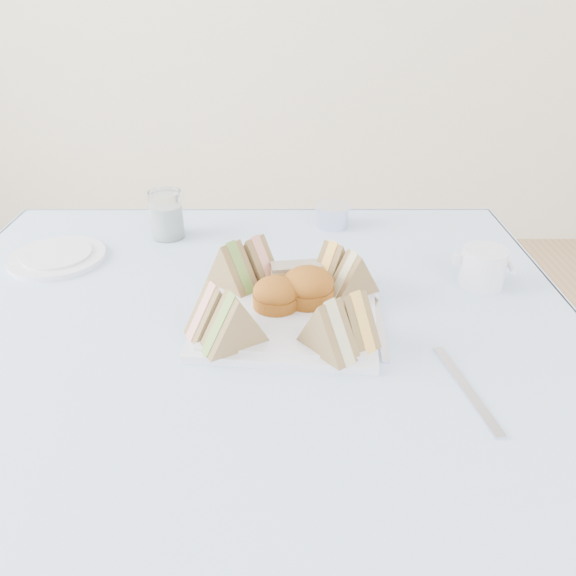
{
  "coord_description": "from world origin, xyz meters",
  "views": [
    {
      "loc": [
        0.06,
        -0.65,
        1.2
      ],
      "look_at": [
        0.07,
        0.07,
        0.8
      ],
      "focal_mm": 35.0,
      "sensor_mm": 36.0,
      "label": 1
    }
  ],
  "objects_px": {
    "serving_plate": "(288,313)",
    "creamer_jug": "(483,267)",
    "table": "(250,521)",
    "water_glass": "(167,215)"
  },
  "relations": [
    {
      "from": "serving_plate",
      "to": "creamer_jug",
      "type": "xyz_separation_m",
      "value": [
        0.32,
        0.1,
        0.03
      ]
    },
    {
      "from": "creamer_jug",
      "to": "table",
      "type": "bearing_deg",
      "value": -149.96
    },
    {
      "from": "table",
      "to": "creamer_jug",
      "type": "bearing_deg",
      "value": 23.5
    },
    {
      "from": "creamer_jug",
      "to": "water_glass",
      "type": "bearing_deg",
      "value": 167.08
    },
    {
      "from": "serving_plate",
      "to": "water_glass",
      "type": "height_order",
      "value": "water_glass"
    },
    {
      "from": "water_glass",
      "to": "creamer_jug",
      "type": "height_order",
      "value": "water_glass"
    },
    {
      "from": "water_glass",
      "to": "creamer_jug",
      "type": "distance_m",
      "value": 0.59
    },
    {
      "from": "table",
      "to": "water_glass",
      "type": "xyz_separation_m",
      "value": [
        -0.17,
        0.36,
        0.42
      ]
    },
    {
      "from": "serving_plate",
      "to": "water_glass",
      "type": "xyz_separation_m",
      "value": [
        -0.23,
        0.3,
        0.04
      ]
    },
    {
      "from": "table",
      "to": "water_glass",
      "type": "relative_size",
      "value": 9.72
    }
  ]
}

